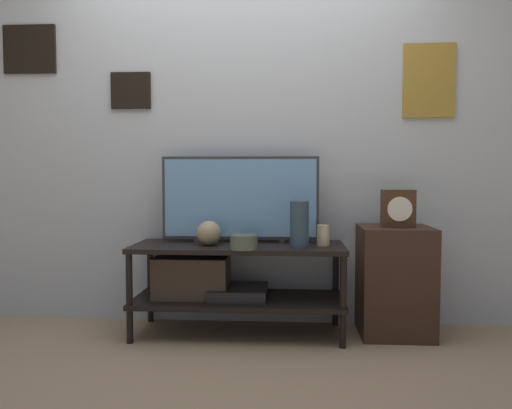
% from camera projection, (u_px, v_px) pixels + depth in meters
% --- Properties ---
extents(ground_plane, '(12.00, 12.00, 0.00)m').
position_uv_depth(ground_plane, '(234.00, 349.00, 2.89)').
color(ground_plane, '#997F60').
extents(wall_back, '(6.40, 0.08, 2.70)m').
position_uv_depth(wall_back, '(243.00, 125.00, 3.41)').
color(wall_back, '#B2BCC6').
rests_on(wall_back, ground_plane).
extents(media_console, '(1.33, 0.51, 0.57)m').
position_uv_depth(media_console, '(220.00, 277.00, 3.17)').
color(media_console, black).
rests_on(media_console, ground_plane).
extents(television, '(1.02, 0.05, 0.56)m').
position_uv_depth(television, '(240.00, 198.00, 3.25)').
color(television, '#333338').
rests_on(television, media_console).
extents(vase_round_glass, '(0.15, 0.15, 0.15)m').
position_uv_depth(vase_round_glass, '(209.00, 233.00, 3.11)').
color(vase_round_glass, tan).
rests_on(vase_round_glass, media_console).
extents(vase_tall_ceramic, '(0.11, 0.11, 0.28)m').
position_uv_depth(vase_tall_ceramic, '(299.00, 224.00, 3.01)').
color(vase_tall_ceramic, '#2D4251').
rests_on(vase_tall_ceramic, media_console).
extents(vase_wide_bowl, '(0.16, 0.16, 0.09)m').
position_uv_depth(vase_wide_bowl, '(244.00, 242.00, 2.95)').
color(vase_wide_bowl, '#4C5647').
rests_on(vase_wide_bowl, media_console).
extents(candle_jar, '(0.08, 0.08, 0.13)m').
position_uv_depth(candle_jar, '(323.00, 235.00, 3.10)').
color(candle_jar, beige).
rests_on(candle_jar, media_console).
extents(side_table, '(0.44, 0.41, 0.69)m').
position_uv_depth(side_table, '(395.00, 281.00, 3.15)').
color(side_table, '#382319').
rests_on(side_table, ground_plane).
extents(mantel_clock, '(0.20, 0.11, 0.23)m').
position_uv_depth(mantel_clock, '(398.00, 208.00, 3.10)').
color(mantel_clock, '#422819').
rests_on(mantel_clock, side_table).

